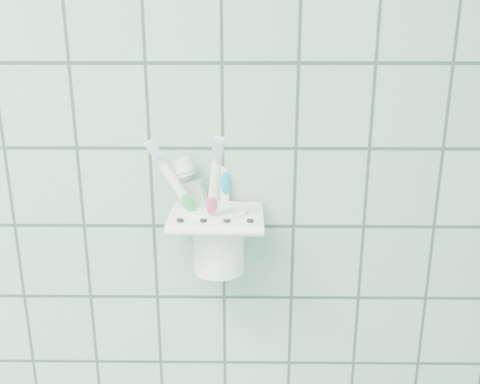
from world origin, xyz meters
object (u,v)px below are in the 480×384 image
Objects in this scene: holder_bracket at (217,219)px; toothbrush_orange at (205,196)px; toothbrush_pink at (226,195)px; toothpaste_tube at (209,203)px; cup at (219,237)px; toothbrush_blue at (226,188)px.

holder_bracket is 0.64× the size of toothbrush_orange.
toothbrush_pink is (0.01, 0.00, 0.03)m from holder_bracket.
holder_bracket is at bearing -29.20° from toothpaste_tube.
toothbrush_orange is at bearing -110.34° from toothpaste_tube.
toothbrush_pink reaches higher than cup.
toothbrush_pink is at bearing 0.26° from cup.
holder_bracket is 0.04m from toothbrush_blue.
toothbrush_blue is at bearing 35.23° from holder_bracket.
cup is 0.46× the size of toothbrush_orange.
toothpaste_tube is (-0.01, 0.01, 0.04)m from cup.
holder_bracket is 0.64× the size of toothbrush_pink.
holder_bracket is 0.03m from cup.
cup is 0.05m from toothpaste_tube.
toothbrush_blue reaches higher than holder_bracket.
holder_bracket is 0.78× the size of toothpaste_tube.
holder_bracket is at bearing -121.78° from cup.
toothbrush_orange reaches higher than cup.
toothbrush_blue reaches higher than toothpaste_tube.
toothbrush_blue is at bearing 15.33° from toothbrush_orange.
toothbrush_orange is at bearing 165.46° from holder_bracket.
toothbrush_pink is at bearing -111.04° from toothbrush_blue.
toothbrush_orange is (-0.02, 0.00, 0.06)m from cup.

